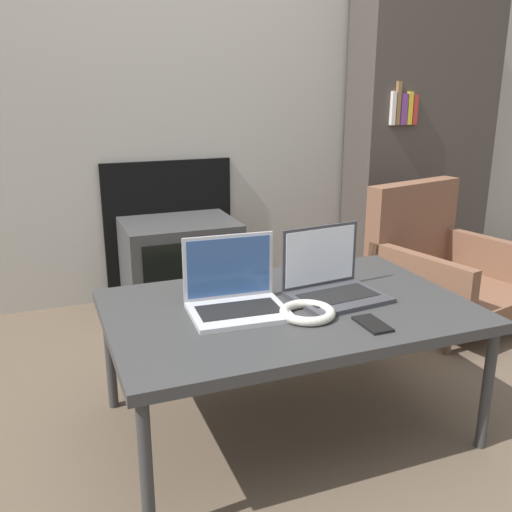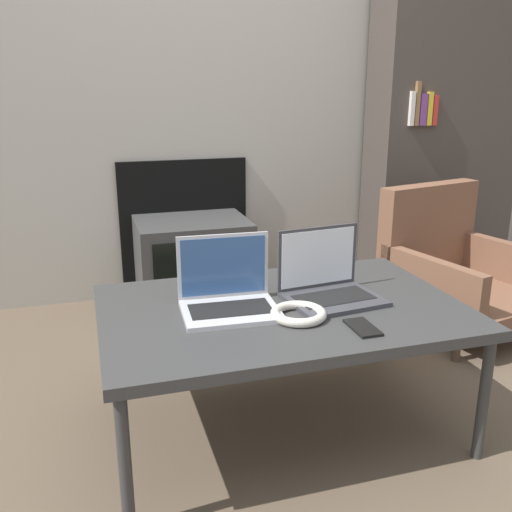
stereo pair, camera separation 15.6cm
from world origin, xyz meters
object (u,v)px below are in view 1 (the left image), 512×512
Objects in this scene: headphones at (307,312)px; armchair at (437,261)px; laptop_left at (235,295)px; phone at (372,324)px; tv at (181,265)px; laptop_right at (331,282)px.

headphones is 0.22× the size of armchair.
laptop_left is 2.38× the size of phone.
headphones reaches higher than phone.
armchair is at bearing -25.98° from tv.
laptop_left is 0.55× the size of tv.
headphones is 1.32× the size of phone.
laptop_right is at bearing -160.99° from armchair.
headphones is 1.36m from armchair.
laptop_right is at bearing -78.32° from tv.
laptop_left is at bearing 173.43° from laptop_right.
laptop_left reaches higher than headphones.
laptop_left is 0.24m from headphones.
laptop_left reaches higher than tv.
phone is (0.35, -0.28, -0.05)m from laptop_left.
laptop_right is (0.36, -0.00, 0.00)m from laptop_left.
laptop_left is at bearing -168.62° from armchair.
headphones is at bearing 139.57° from phone.
laptop_right is 0.22m from headphones.
tv is (-0.09, 1.35, -0.24)m from headphones.
phone is (0.16, -0.13, -0.01)m from headphones.
laptop_right is 1.26m from tv.
tv is at bearing 95.14° from laptop_right.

